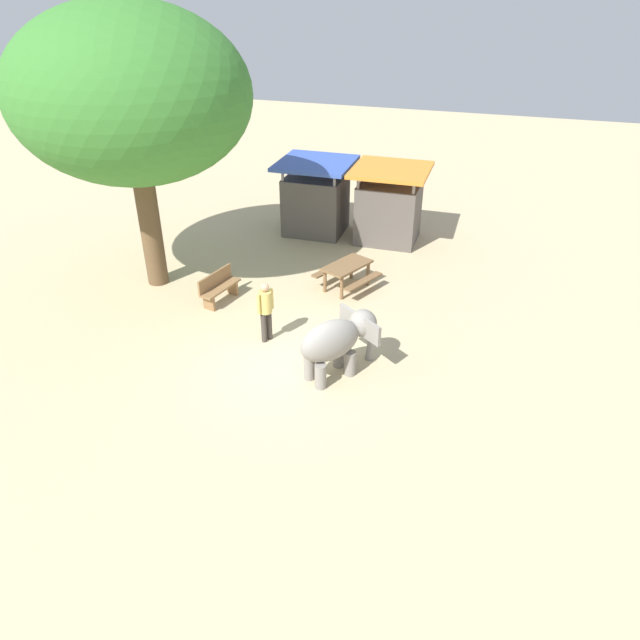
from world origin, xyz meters
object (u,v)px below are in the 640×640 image
Objects in this scene: market_stall_blue at (316,201)px; elephant at (338,340)px; wooden_bench at (219,286)px; picnic_table_near at (347,270)px; shade_tree_main at (130,96)px; market_stall_orange at (389,208)px; person_handler at (266,308)px.

elephant is at bearing -69.18° from market_stall_blue.
picnic_table_near is at bearing 132.34° from wooden_bench.
shade_tree_main is 5.43m from wooden_bench.
market_stall_blue is at bearing 54.24° from picnic_table_near.
shade_tree_main is at bearing 102.14° from elephant.
elephant is 0.79× the size of market_stall_orange.
market_stall_blue is at bearing 57.37° from elephant.
picnic_table_near is at bearing -60.87° from market_stall_blue.
person_handler is at bearing 66.52° from wooden_bench.
shade_tree_main is 3.04× the size of market_stall_orange.
person_handler is 7.34m from market_stall_blue.
wooden_bench is at bearing -100.29° from market_stall_blue.
elephant is at bearing 73.22° from wooden_bench.
shade_tree_main is at bearing 128.05° from picnic_table_near.
wooden_bench is 0.73× the size of picnic_table_near.
wooden_bench is at bearing 171.21° from person_handler.
picnic_table_near is 4.00m from market_stall_orange.
market_stall_orange reaches higher than elephant.
elephant is at bearing -86.55° from market_stall_orange.
market_stall_orange is (0.40, 3.94, 0.55)m from picnic_table_near.
person_handler is (-2.10, 0.85, 0.02)m from elephant.
market_stall_blue is (-0.99, 7.27, 0.19)m from person_handler.
market_stall_orange is at bearing 0.00° from market_stall_blue.
elephant is 1.37× the size of wooden_bench.
elephant is 8.70m from market_stall_blue.
person_handler is at bearing -102.45° from market_stall_orange.
market_stall_blue is at bearing 57.36° from shade_tree_main.
picnic_table_near is (1.20, 3.33, -0.36)m from person_handler.
person_handler reaches higher than picnic_table_near.
person_handler is 0.82× the size of picnic_table_near.
market_stall_blue is at bearing 180.00° from market_stall_orange.
wooden_bench is (-4.14, 2.36, -0.46)m from elephant.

